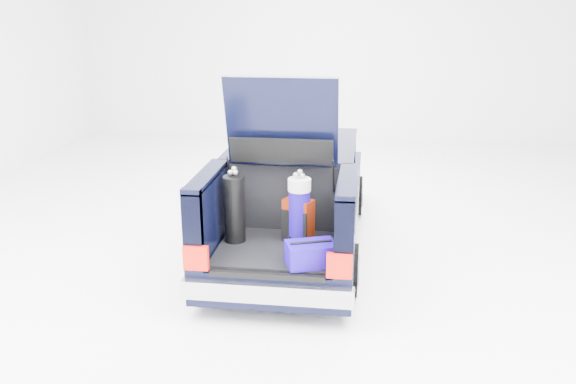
# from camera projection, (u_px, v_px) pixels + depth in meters

# --- Properties ---
(ground) EXTENTS (14.00, 14.00, 0.00)m
(ground) POSITION_uv_depth(u_px,v_px,m) (293.00, 246.00, 8.44)
(ground) COLOR white
(ground) RESTS_ON ground
(car) EXTENTS (1.87, 4.65, 2.47)m
(car) POSITION_uv_depth(u_px,v_px,m) (294.00, 198.00, 8.33)
(car) COLOR black
(car) RESTS_ON ground
(red_suitcase) EXTENTS (0.38, 0.33, 0.54)m
(red_suitcase) POSITION_uv_depth(u_px,v_px,m) (298.00, 221.00, 6.94)
(red_suitcase) COLOR #651503
(red_suitcase) RESTS_ON car
(black_golf_bag) EXTENTS (0.30, 0.32, 0.87)m
(black_golf_bag) POSITION_uv_depth(u_px,v_px,m) (234.00, 209.00, 6.91)
(black_golf_bag) COLOR black
(black_golf_bag) RESTS_ON car
(blue_golf_bag) EXTENTS (0.28, 0.28, 0.87)m
(blue_golf_bag) POSITION_uv_depth(u_px,v_px,m) (299.00, 210.00, 6.86)
(blue_golf_bag) COLOR black
(blue_golf_bag) RESTS_ON car
(blue_duffel) EXTENTS (0.59, 0.48, 0.27)m
(blue_duffel) POSITION_uv_depth(u_px,v_px,m) (311.00, 254.00, 6.37)
(blue_duffel) COLOR #170582
(blue_duffel) RESTS_ON car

